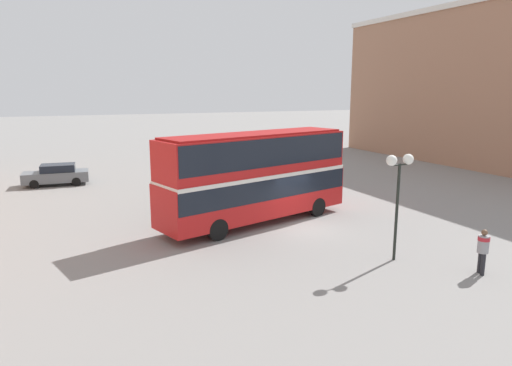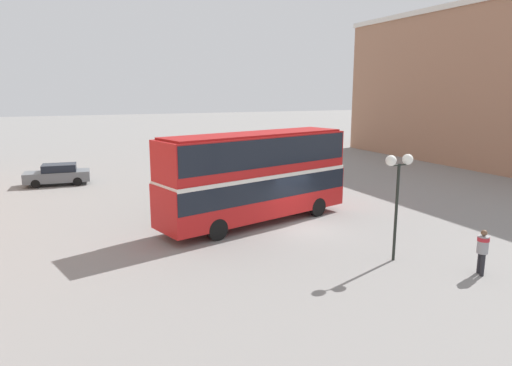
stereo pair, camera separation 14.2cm
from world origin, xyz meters
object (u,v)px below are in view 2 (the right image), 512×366
(pedestrian_foreground, at_px, (483,247))
(street_lamp_twin_globe, at_px, (399,174))
(double_decker_bus, at_px, (256,172))
(parked_car_kerb_near, at_px, (58,174))

(pedestrian_foreground, height_order, street_lamp_twin_globe, street_lamp_twin_globe)
(double_decker_bus, height_order, parked_car_kerb_near, double_decker_bus)
(parked_car_kerb_near, bearing_deg, double_decker_bus, 126.96)
(street_lamp_twin_globe, bearing_deg, parked_car_kerb_near, 119.19)
(double_decker_bus, distance_m, parked_car_kerb_near, 17.90)
(double_decker_bus, bearing_deg, street_lamp_twin_globe, -82.73)
(pedestrian_foreground, distance_m, parked_car_kerb_near, 28.85)
(double_decker_bus, distance_m, street_lamp_twin_globe, 7.97)
(double_decker_bus, height_order, street_lamp_twin_globe, double_decker_bus)
(double_decker_bus, xyz_separation_m, street_lamp_twin_globe, (3.00, -7.33, 0.90))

